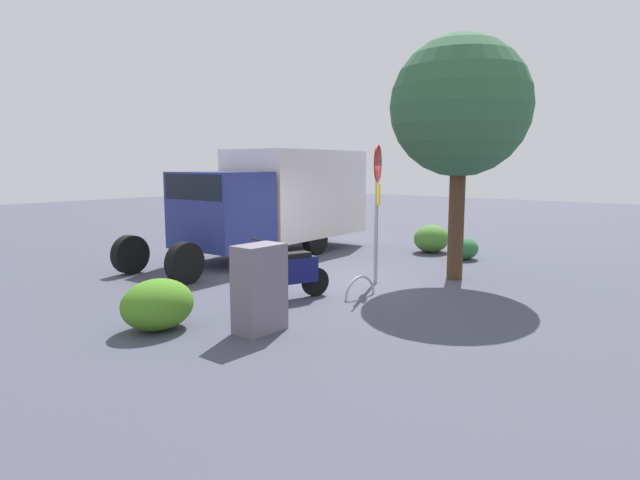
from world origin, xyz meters
TOP-DOWN VIEW (x-y plane):
  - ground_plane at (0.00, 0.00)m, footprint 60.00×60.00m
  - box_truck_near at (-1.64, -3.38)m, footprint 7.77×2.63m
  - motorcycle at (2.08, 0.45)m, footprint 1.74×0.81m
  - stop_sign at (-0.16, 0.94)m, footprint 0.71×0.33m
  - street_tree at (-1.64, 2.06)m, footprint 3.00×3.00m
  - utility_cabinet at (3.80, 1.43)m, footprint 0.77×0.47m
  - bike_rack_hoop at (1.06, 1.39)m, footprint 0.85×0.14m
  - shrub_near_sign at (-4.14, 1.16)m, footprint 0.85×0.70m
  - shrub_mid_verge at (-4.66, -0.09)m, footprint 1.17×0.95m
  - shrub_by_tree at (4.72, 0.15)m, footprint 1.16×0.95m

SIDE VIEW (x-z plane):
  - ground_plane at x=0.00m, z-range 0.00..0.00m
  - bike_rack_hoop at x=1.06m, z-range -0.43..0.43m
  - shrub_near_sign at x=-4.14m, z-range 0.00..0.58m
  - shrub_by_tree at x=4.72m, z-range 0.00..0.79m
  - shrub_mid_verge at x=-4.66m, z-range 0.00..0.80m
  - motorcycle at x=2.08m, z-range -0.08..1.12m
  - utility_cabinet at x=3.80m, z-range 0.00..1.34m
  - box_truck_near at x=-1.64m, z-range 0.15..3.09m
  - stop_sign at x=-0.16m, z-range 0.48..3.41m
  - street_tree at x=-1.64m, z-range 1.10..6.36m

